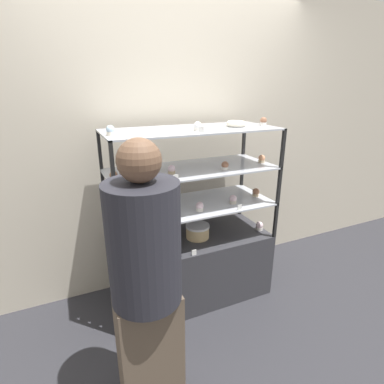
{
  "coord_description": "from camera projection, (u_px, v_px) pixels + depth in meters",
  "views": [
    {
      "loc": [
        -0.92,
        -2.05,
        1.77
      ],
      "look_at": [
        0.0,
        0.0,
        0.98
      ],
      "focal_mm": 28.0,
      "sensor_mm": 36.0,
      "label": 1
    }
  ],
  "objects": [
    {
      "name": "cupcake_2",
      "position": [
        122.0,
        220.0,
        2.05
      ],
      "size": [
        0.06,
        0.06,
        0.07
      ],
      "color": "white",
      "rests_on": "display_riser_lower"
    },
    {
      "name": "cupcake_11",
      "position": [
        198.0,
        126.0,
        2.1
      ],
      "size": [
        0.05,
        0.05,
        0.06
      ],
      "color": "white",
      "rests_on": "display_riser_upper"
    },
    {
      "name": "display_riser_lower",
      "position": [
        192.0,
        206.0,
        2.42
      ],
      "size": [
        1.31,
        0.56,
        0.3
      ],
      "color": "black",
      "rests_on": "display_base"
    },
    {
      "name": "cupcake_5",
      "position": [
        256.0,
        192.0,
        2.59
      ],
      "size": [
        0.06,
        0.06,
        0.07
      ],
      "color": "#CCB28C",
      "rests_on": "display_riser_lower"
    },
    {
      "name": "cupcake_10",
      "position": [
        110.0,
        131.0,
        1.9
      ],
      "size": [
        0.05,
        0.05,
        0.06
      ],
      "color": "beige",
      "rests_on": "display_riser_upper"
    },
    {
      "name": "layer_cake_centerpiece",
      "position": [
        198.0,
        231.0,
        2.5
      ],
      "size": [
        0.2,
        0.2,
        0.11
      ],
      "color": "#DBBC84",
      "rests_on": "display_base"
    },
    {
      "name": "cupcake_3",
      "position": [
        199.0,
        207.0,
        2.28
      ],
      "size": [
        0.06,
        0.06,
        0.07
      ],
      "color": "white",
      "rests_on": "display_riser_lower"
    },
    {
      "name": "price_tag_1",
      "position": [
        240.0,
        207.0,
        2.3
      ],
      "size": [
        0.04,
        0.0,
        0.04
      ],
      "color": "white",
      "rests_on": "display_riser_lower"
    },
    {
      "name": "cupcake_9",
      "position": [
        262.0,
        159.0,
        2.48
      ],
      "size": [
        0.05,
        0.05,
        0.06
      ],
      "color": "#CCB28C",
      "rests_on": "display_riser_middle"
    },
    {
      "name": "cupcake_7",
      "position": [
        172.0,
        170.0,
        2.16
      ],
      "size": [
        0.05,
        0.05,
        0.06
      ],
      "color": "#CCB28C",
      "rests_on": "display_riser_middle"
    },
    {
      "name": "back_wall",
      "position": [
        172.0,
        143.0,
        2.64
      ],
      "size": [
        8.0,
        0.05,
        2.6
      ],
      "color": "beige",
      "rests_on": "ground_plane"
    },
    {
      "name": "display_riser_upper",
      "position": [
        192.0,
        131.0,
        2.22
      ],
      "size": [
        1.31,
        0.56,
        0.3
      ],
      "color": "black",
      "rests_on": "display_riser_middle"
    },
    {
      "name": "price_tag_2",
      "position": [
        176.0,
        178.0,
        2.0
      ],
      "size": [
        0.04,
        0.0,
        0.04
      ],
      "color": "white",
      "rests_on": "display_riser_middle"
    },
    {
      "name": "price_tag_3",
      "position": [
        201.0,
        130.0,
        1.97
      ],
      "size": [
        0.04,
        0.0,
        0.04
      ],
      "color": "white",
      "rests_on": "display_riser_upper"
    },
    {
      "name": "display_base",
      "position": [
        192.0,
        267.0,
        2.61
      ],
      "size": [
        1.31,
        0.56,
        0.57
      ],
      "color": "#333338",
      "rests_on": "ground_plane"
    },
    {
      "name": "cupcake_8",
      "position": [
        225.0,
        166.0,
        2.27
      ],
      "size": [
        0.05,
        0.05,
        0.06
      ],
      "color": "white",
      "rests_on": "display_riser_middle"
    },
    {
      "name": "ground_plane",
      "position": [
        192.0,
        294.0,
        2.71
      ],
      "size": [
        20.0,
        20.0,
        0.0
      ],
      "primitive_type": "plane",
      "color": "#2D2D33"
    },
    {
      "name": "donut_glazed",
      "position": [
        236.0,
        124.0,
        2.33
      ],
      "size": [
        0.15,
        0.15,
        0.04
      ],
      "color": "#EFE5CC",
      "rests_on": "display_riser_upper"
    },
    {
      "name": "sheet_cake_frosted",
      "position": [
        149.0,
        208.0,
        2.26
      ],
      "size": [
        0.23,
        0.18,
        0.06
      ],
      "color": "beige",
      "rests_on": "display_riser_lower"
    },
    {
      "name": "cupcake_6",
      "position": [
        114.0,
        176.0,
        2.01
      ],
      "size": [
        0.05,
        0.05,
        0.06
      ],
      "color": "beige",
      "rests_on": "display_riser_middle"
    },
    {
      "name": "customer_figure",
      "position": [
        146.0,
        279.0,
        1.54
      ],
      "size": [
        0.36,
        0.36,
        1.56
      ],
      "color": "brown",
      "rests_on": "ground_plane"
    },
    {
      "name": "cupcake_1",
      "position": [
        259.0,
        226.0,
        2.65
      ],
      "size": [
        0.06,
        0.06,
        0.07
      ],
      "color": "white",
      "rests_on": "display_base"
    },
    {
      "name": "display_riser_middle",
      "position": [
        192.0,
        170.0,
        2.32
      ],
      "size": [
        1.31,
        0.56,
        0.3
      ],
      "color": "black",
      "rests_on": "display_riser_lower"
    },
    {
      "name": "price_tag_0",
      "position": [
        194.0,
        252.0,
        2.25
      ],
      "size": [
        0.04,
        0.0,
        0.04
      ],
      "color": "white",
      "rests_on": "display_base"
    },
    {
      "name": "cupcake_12",
      "position": [
        263.0,
        121.0,
        2.4
      ],
      "size": [
        0.05,
        0.05,
        0.06
      ],
      "color": "white",
      "rests_on": "display_riser_upper"
    },
    {
      "name": "cupcake_4",
      "position": [
        233.0,
        200.0,
        2.43
      ],
      "size": [
        0.06,
        0.06,
        0.07
      ],
      "color": "beige",
      "rests_on": "display_riser_lower"
    },
    {
      "name": "cupcake_0",
      "position": [
        123.0,
        253.0,
        2.21
      ],
      "size": [
        0.06,
        0.06,
        0.07
      ],
      "color": "#CCB28C",
      "rests_on": "display_base"
    }
  ]
}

